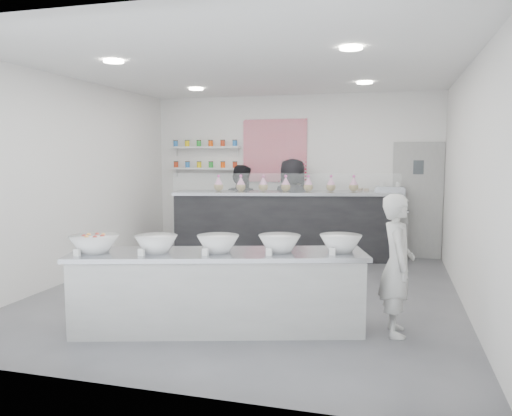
{
  "coord_description": "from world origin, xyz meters",
  "views": [
    {
      "loc": [
        1.86,
        -6.44,
        1.87
      ],
      "look_at": [
        -0.02,
        0.4,
        1.11
      ],
      "focal_mm": 35.0,
      "sensor_mm": 36.0,
      "label": 1
    }
  ],
  "objects": [
    {
      "name": "downlight_0",
      "position": [
        -1.4,
        -1.0,
        2.98
      ],
      "size": [
        0.24,
        0.24,
        0.02
      ],
      "primitive_type": "cylinder",
      "color": "white",
      "rests_on": "ceiling"
    },
    {
      "name": "cup_stacks",
      "position": [
        1.35,
        2.78,
        1.07
      ],
      "size": [
        0.27,
        0.24,
        0.37
      ],
      "primitive_type": null,
      "color": "tan",
      "rests_on": "espresso_ledge"
    },
    {
      "name": "ceiling",
      "position": [
        0.0,
        0.0,
        3.0
      ],
      "size": [
        6.0,
        6.0,
        0.0
      ],
      "primitive_type": "plane",
      "rotation": [
        3.14,
        0.0,
        0.0
      ],
      "color": "white",
      "rests_on": "floor"
    },
    {
      "name": "sneeze_guard",
      "position": [
        0.11,
        1.9,
        1.39
      ],
      "size": [
        3.8,
        0.89,
        0.33
      ],
      "primitive_type": "cube",
      "rotation": [
        0.0,
        0.0,
        0.23
      ],
      "color": "white",
      "rests_on": "back_bar"
    },
    {
      "name": "espresso_ledge",
      "position": [
        1.55,
        2.78,
        0.44
      ],
      "size": [
        1.2,
        0.38,
        0.89
      ],
      "primitive_type": "cube",
      "color": "#A7A7A3",
      "rests_on": "floor"
    },
    {
      "name": "back_bar",
      "position": [
        0.03,
        2.23,
        0.61
      ],
      "size": [
        4.01,
        1.59,
        1.22
      ],
      "primitive_type": "cube",
      "rotation": [
        0.0,
        0.0,
        0.23
      ],
      "color": "black",
      "rests_on": "floor"
    },
    {
      "name": "staff_right",
      "position": [
        0.08,
        2.6,
        0.9
      ],
      "size": [
        0.99,
        0.76,
        1.81
      ],
      "primitive_type": "imported",
      "rotation": [
        0.0,
        0.0,
        2.91
      ],
      "color": "black",
      "rests_on": "floor"
    },
    {
      "name": "right_wall",
      "position": [
        2.75,
        0.0,
        1.5
      ],
      "size": [
        0.0,
        6.0,
        6.0
      ],
      "primitive_type": "plane",
      "rotation": [
        1.57,
        0.0,
        -1.57
      ],
      "color": "white",
      "rests_on": "floor"
    },
    {
      "name": "back_door",
      "position": [
        2.3,
        2.97,
        1.05
      ],
      "size": [
        0.88,
        0.04,
        2.1
      ],
      "primitive_type": "cube",
      "color": "gray",
      "rests_on": "floor"
    },
    {
      "name": "woman_prep",
      "position": [
        1.93,
        -1.17,
        0.74
      ],
      "size": [
        0.42,
        0.58,
        1.47
      ],
      "primitive_type": "imported",
      "rotation": [
        0.0,
        0.0,
        1.7
      ],
      "color": "beige",
      "rests_on": "floor"
    },
    {
      "name": "cookie_bags",
      "position": [
        0.03,
        2.23,
        1.37
      ],
      "size": [
        2.54,
        0.74,
        0.29
      ],
      "primitive_type": null,
      "rotation": [
        0.0,
        0.0,
        0.23
      ],
      "color": "#F396CC",
      "rests_on": "back_bar"
    },
    {
      "name": "jar_shelf_lower",
      "position": [
        -1.75,
        2.9,
        1.6
      ],
      "size": [
        1.45,
        0.22,
        0.04
      ],
      "primitive_type": "cube",
      "color": "silver",
      "rests_on": "back_wall"
    },
    {
      "name": "espresso_machine",
      "position": [
        1.82,
        2.78,
        1.09
      ],
      "size": [
        0.52,
        0.36,
        0.4
      ],
      "primitive_type": "cube",
      "color": "#93969E",
      "rests_on": "espresso_ledge"
    },
    {
      "name": "prep_counter",
      "position": [
        0.1,
        -1.54,
        0.42
      ],
      "size": [
        3.18,
        1.56,
        0.85
      ],
      "primitive_type": "cube",
      "rotation": [
        0.0,
        0.0,
        0.29
      ],
      "color": "#A7A7A3",
      "rests_on": "floor"
    },
    {
      "name": "back_wall",
      "position": [
        0.0,
        3.0,
        1.5
      ],
      "size": [
        5.5,
        0.0,
        5.5
      ],
      "primitive_type": "plane",
      "rotation": [
        1.57,
        0.0,
        0.0
      ],
      "color": "white",
      "rests_on": "floor"
    },
    {
      "name": "downlight_1",
      "position": [
        1.4,
        -1.0,
        2.98
      ],
      "size": [
        0.24,
        0.24,
        0.02
      ],
      "primitive_type": "cylinder",
      "color": "white",
      "rests_on": "ceiling"
    },
    {
      "name": "pattern_panel",
      "position": [
        -0.35,
        2.98,
        1.95
      ],
      "size": [
        1.25,
        0.03,
        1.2
      ],
      "primitive_type": "cube",
      "color": "red",
      "rests_on": "back_wall"
    },
    {
      "name": "preserve_jars",
      "position": [
        -1.75,
        2.88,
        1.88
      ],
      "size": [
        1.45,
        0.1,
        0.56
      ],
      "primitive_type": null,
      "color": "red",
      "rests_on": "jar_shelf_lower"
    },
    {
      "name": "downlight_3",
      "position": [
        1.4,
        1.6,
        2.98
      ],
      "size": [
        0.24,
        0.24,
        0.02
      ],
      "primitive_type": "cylinder",
      "color": "white",
      "rests_on": "ceiling"
    },
    {
      "name": "prep_bowls",
      "position": [
        0.1,
        -1.54,
        0.94
      ],
      "size": [
        3.08,
        1.39,
        0.18
      ],
      "primitive_type": null,
      "rotation": [
        0.0,
        0.0,
        0.29
      ],
      "color": "white",
      "rests_on": "prep_counter"
    },
    {
      "name": "staff_left",
      "position": [
        -0.91,
        2.52,
        0.84
      ],
      "size": [
        0.88,
        0.72,
        1.68
      ],
      "primitive_type": "imported",
      "rotation": [
        0.0,
        0.0,
        3.03
      ],
      "color": "black",
      "rests_on": "floor"
    },
    {
      "name": "left_wall",
      "position": [
        -2.75,
        0.0,
        1.5
      ],
      "size": [
        0.0,
        6.0,
        6.0
      ],
      "primitive_type": "plane",
      "rotation": [
        1.57,
        0.0,
        1.57
      ],
      "color": "white",
      "rests_on": "floor"
    },
    {
      "name": "floor",
      "position": [
        0.0,
        0.0,
        0.0
      ],
      "size": [
        6.0,
        6.0,
        0.0
      ],
      "primitive_type": "plane",
      "color": "#515156",
      "rests_on": "ground"
    },
    {
      "name": "label_cards",
      "position": [
        -0.05,
        -2.07,
        0.88
      ],
      "size": [
        2.66,
        0.04,
        0.07
      ],
      "primitive_type": null,
      "color": "white",
      "rests_on": "prep_counter"
    },
    {
      "name": "jar_shelf_upper",
      "position": [
        -1.75,
        2.9,
        2.02
      ],
      "size": [
        1.45,
        0.22,
        0.04
      ],
      "primitive_type": "cube",
      "color": "silver",
      "rests_on": "back_wall"
    },
    {
      "name": "downlight_2",
      "position": [
        -1.4,
        1.6,
        2.98
      ],
      "size": [
        0.24,
        0.24,
        0.02
      ],
      "primitive_type": "cylinder",
      "color": "white",
      "rests_on": "ceiling"
    }
  ]
}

